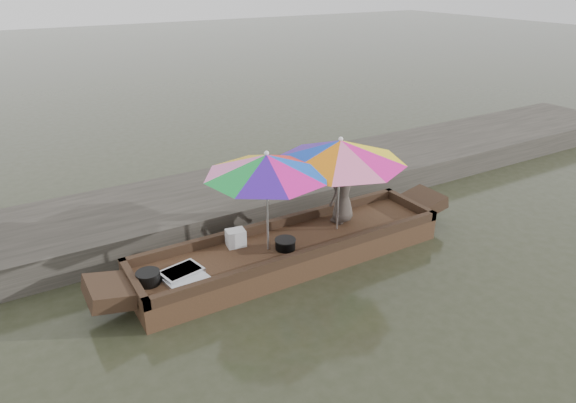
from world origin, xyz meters
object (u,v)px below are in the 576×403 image
charcoal_grill (285,244)px  umbrella_stern (339,185)px  supply_bag (236,238)px  boat_hull (291,252)px  tray_scallop (187,280)px  umbrella_bow (267,202)px  vendor (343,191)px  tray_crayfish (182,273)px  cooking_pot (148,278)px

charcoal_grill → umbrella_stern: bearing=6.9°
supply_bag → umbrella_stern: size_ratio=0.14×
boat_hull → tray_scallop: tray_scallop is taller
supply_bag → boat_hull: bearing=-23.7°
tray_scallop → umbrella_bow: bearing=9.3°
supply_bag → vendor: (1.88, -0.14, 0.41)m
tray_crayfish → umbrella_stern: bearing=0.9°
charcoal_grill → umbrella_bow: (-0.23, 0.13, 0.70)m
boat_hull → vendor: 1.33m
charcoal_grill → umbrella_bow: bearing=150.7°
vendor → umbrella_bow: 1.54m
cooking_pot → umbrella_stern: size_ratio=0.16×
umbrella_stern → cooking_pot: bearing=179.8°
vendor → umbrella_stern: bearing=19.1°
boat_hull → charcoal_grill: bearing=-145.4°
charcoal_grill → umbrella_bow: umbrella_bow is taller
tray_crayfish → charcoal_grill: charcoal_grill is taller
tray_scallop → tray_crayfish: bearing=91.5°
umbrella_stern → boat_hull: bearing=180.0°
boat_hull → umbrella_bow: bearing=180.0°
boat_hull → charcoal_grill: (-0.18, -0.13, 0.25)m
cooking_pot → vendor: vendor is taller
tray_crayfish → supply_bag: size_ratio=1.95×
umbrella_bow → tray_crayfish: bearing=-178.2°
boat_hull → umbrella_bow: (-0.41, 0.00, 0.95)m
boat_hull → charcoal_grill: charcoal_grill is taller
boat_hull → supply_bag: size_ratio=17.73×
tray_scallop → vendor: bearing=8.4°
umbrella_bow → boat_hull: bearing=0.0°
supply_bag → vendor: vendor is taller
supply_bag → umbrella_stern: (1.65, -0.34, 0.65)m
boat_hull → cooking_pot: 2.25m
boat_hull → umbrella_stern: (0.87, 0.00, 0.95)m
charcoal_grill → umbrella_stern: size_ratio=0.15×
umbrella_stern → umbrella_bow: bearing=180.0°
tray_crayfish → supply_bag: 1.08m
cooking_pot → supply_bag: bearing=12.9°
tray_crayfish → charcoal_grill: bearing=-3.0°
tray_crayfish → umbrella_bow: (1.38, 0.04, 0.73)m
cooking_pot → umbrella_stern: 3.17m
tray_crayfish → tray_scallop: (0.00, -0.18, -0.01)m
charcoal_grill → vendor: 1.41m
boat_hull → tray_crayfish: tray_crayfish is taller
tray_crayfish → vendor: (2.89, 0.24, 0.50)m
vendor → umbrella_bow: size_ratio=0.60×
vendor → umbrella_stern: 0.38m
charcoal_grill → supply_bag: supply_bag is taller
boat_hull → vendor: (1.10, 0.20, 0.72)m
boat_hull → charcoal_grill: size_ratio=16.48×
supply_bag → umbrella_bow: (0.37, -0.34, 0.65)m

